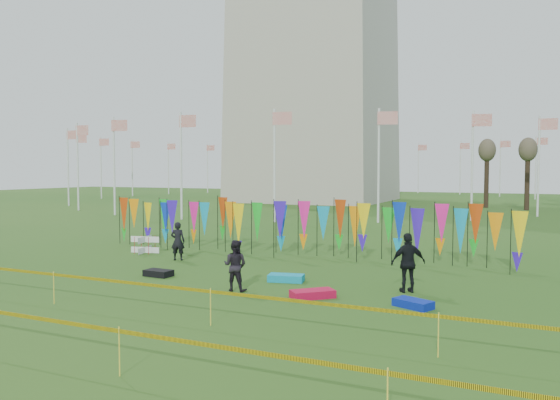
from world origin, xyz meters
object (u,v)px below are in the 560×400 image
at_px(kite_bag_turquoise, 286,278).
at_px(kite_bag_blue, 413,304).
at_px(person_mid, 235,265).
at_px(person_right, 408,263).
at_px(box_kite, 145,245).
at_px(person_left, 178,241).
at_px(kite_bag_red, 313,294).
at_px(kite_bag_black, 158,273).

xyz_separation_m(kite_bag_turquoise, kite_bag_blue, (4.50, -1.70, -0.01)).
height_order(person_mid, person_right, person_right).
bearing_deg(person_mid, box_kite, -39.08).
bearing_deg(kite_bag_blue, box_kite, 159.65).
bearing_deg(person_left, box_kite, -41.94).
xyz_separation_m(person_left, kite_bag_red, (7.41, -3.83, -0.68)).
xyz_separation_m(person_mid, kite_bag_turquoise, (0.84, 1.92, -0.66)).
distance_m(person_left, kite_bag_turquoise, 6.14).
bearing_deg(box_kite, person_left, -21.88).
distance_m(person_left, kite_bag_red, 8.36).
relative_size(box_kite, kite_bag_blue, 0.75).
height_order(person_right, kite_bag_blue, person_right).
xyz_separation_m(box_kite, kite_bag_blue, (12.74, -4.72, -0.27)).
bearing_deg(kite_bag_turquoise, kite_bag_black, -166.69).
bearing_deg(kite_bag_red, box_kite, 153.97).
bearing_deg(kite_bag_black, person_right, 7.52).
xyz_separation_m(person_right, kite_bag_turquoise, (-4.00, -0.07, -0.79)).
relative_size(person_left, kite_bag_red, 1.26).
distance_m(box_kite, person_mid, 8.90).
height_order(person_mid, kite_bag_turquoise, person_mid).
xyz_separation_m(person_mid, kite_bag_red, (2.49, 0.12, -0.67)).
distance_m(box_kite, person_right, 12.60).
bearing_deg(person_mid, person_left, -44.08).
bearing_deg(kite_bag_turquoise, person_right, 0.97).
xyz_separation_m(person_left, person_mid, (4.92, -3.95, -0.01)).
distance_m(person_right, kite_bag_turquoise, 4.08).
distance_m(kite_bag_turquoise, kite_bag_black, 4.53).
distance_m(person_mid, kite_bag_red, 2.58).
distance_m(person_mid, kite_bag_turquoise, 2.20).
relative_size(person_mid, person_right, 0.87).
bearing_deg(kite_bag_black, person_mid, -13.91).
height_order(person_left, kite_bag_red, person_left).
height_order(person_left, kite_bag_black, person_left).
bearing_deg(person_left, kite_bag_turquoise, 140.56).
bearing_deg(kite_bag_red, kite_bag_turquoise, 132.36).
relative_size(box_kite, person_right, 0.42).
relative_size(person_left, person_right, 0.88).
relative_size(person_left, kite_bag_turquoise, 1.36).
bearing_deg(kite_bag_black, box_kite, 133.30).
bearing_deg(kite_bag_turquoise, person_mid, -113.71).
bearing_deg(kite_bag_blue, kite_bag_black, 175.75).
bearing_deg(kite_bag_black, kite_bag_red, -7.17).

